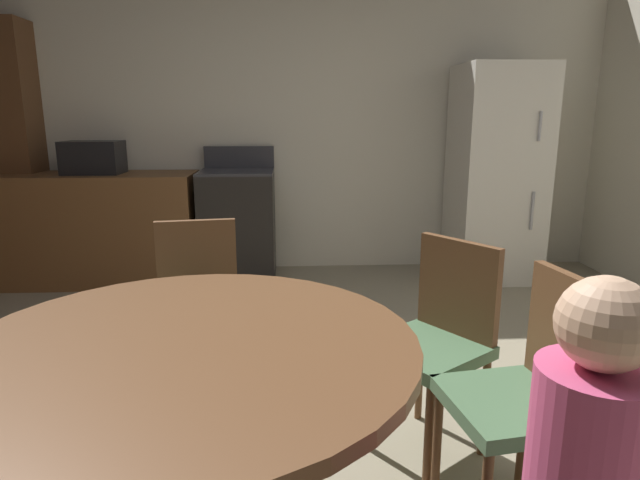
{
  "coord_description": "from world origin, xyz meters",
  "views": [
    {
      "loc": [
        -0.05,
        -1.87,
        1.36
      ],
      "look_at": [
        0.1,
        0.71,
        0.75
      ],
      "focal_mm": 29.93,
      "sensor_mm": 36.0,
      "label": 1
    }
  ],
  "objects": [
    {
      "name": "refrigerator",
      "position": [
        1.67,
        2.48,
        0.88
      ],
      "size": [
        0.68,
        0.68,
        1.76
      ],
      "color": "silver",
      "rests_on": "ground"
    },
    {
      "name": "dining_table",
      "position": [
        -0.33,
        -0.51,
        0.61
      ],
      "size": [
        1.26,
        1.26,
        0.76
      ],
      "color": "brown",
      "rests_on": "ground"
    },
    {
      "name": "kitchen_counter",
      "position": [
        -1.69,
        2.53,
        0.45
      ],
      "size": [
        1.73,
        0.6,
        0.9
      ],
      "primitive_type": "cube",
      "color": "brown",
      "rests_on": "ground"
    },
    {
      "name": "ground_plane",
      "position": [
        0.0,
        0.0,
        0.0
      ],
      "size": [
        14.0,
        14.0,
        0.0
      ],
      "primitive_type": "plane",
      "color": "gray"
    },
    {
      "name": "microwave",
      "position": [
        -1.62,
        2.53,
        1.03
      ],
      "size": [
        0.44,
        0.32,
        0.26
      ],
      "primitive_type": "cube",
      "color": "black",
      "rests_on": "kitchen_counter"
    },
    {
      "name": "wall_back",
      "position": [
        0.0,
        2.93,
        1.35
      ],
      "size": [
        5.71,
        0.12,
        2.7
      ],
      "primitive_type": "cube",
      "color": "silver",
      "rests_on": "ground"
    },
    {
      "name": "pantry_column",
      "position": [
        -2.33,
        2.71,
        1.05
      ],
      "size": [
        0.44,
        0.36,
        2.1
      ],
      "primitive_type": "cube",
      "color": "brown",
      "rests_on": "ground"
    },
    {
      "name": "chair_east",
      "position": [
        0.72,
        -0.35,
        0.5
      ],
      "size": [
        0.45,
        0.45,
        0.87
      ],
      "rotation": [
        0.0,
        0.0,
        3.29
      ],
      "color": "brown",
      "rests_on": "ground"
    },
    {
      "name": "chair_north",
      "position": [
        -0.49,
        0.55,
        0.5
      ],
      "size": [
        0.45,
        0.45,
        0.87
      ],
      "rotation": [
        0.0,
        0.0,
        4.86
      ],
      "color": "brown",
      "rests_on": "ground"
    },
    {
      "name": "chair_northeast",
      "position": [
        0.54,
        0.11,
        0.5
      ],
      "size": [
        0.56,
        0.56,
        0.87
      ],
      "rotation": [
        0.0,
        0.0,
        3.75
      ],
      "color": "brown",
      "rests_on": "ground"
    },
    {
      "name": "oven_range",
      "position": [
        -0.48,
        2.54,
        0.47
      ],
      "size": [
        0.6,
        0.6,
        1.1
      ],
      "color": "black",
      "rests_on": "ground"
    }
  ]
}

